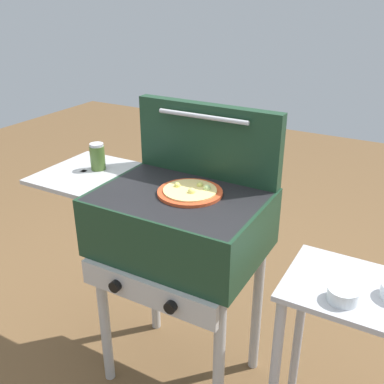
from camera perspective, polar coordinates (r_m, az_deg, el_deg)
name	(u,v)px	position (r m, az deg, el deg)	size (l,w,h in m)	color
ground_plane	(183,370)	(2.21, -1.22, -21.96)	(8.00, 8.00, 0.00)	brown
grill	(177,227)	(1.74, -1.91, -4.52)	(0.96, 0.53, 0.90)	#193823
grill_lid_open	(207,140)	(1.79, 1.97, 6.64)	(0.63, 0.08, 0.30)	#193823
pizza_cheese	(190,192)	(1.67, -0.21, 0.06)	(0.25, 0.25, 0.04)	#C64723
sauce_jar	(98,157)	(1.93, -12.05, 4.46)	(0.06, 0.06, 0.12)	#4C6B2D
prep_table	(345,334)	(1.70, 19.04, -16.83)	(0.44, 0.36, 0.71)	#B2B2B7
topping_bowl_far	(343,295)	(1.50, 18.82, -12.41)	(0.10, 0.10, 0.04)	silver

